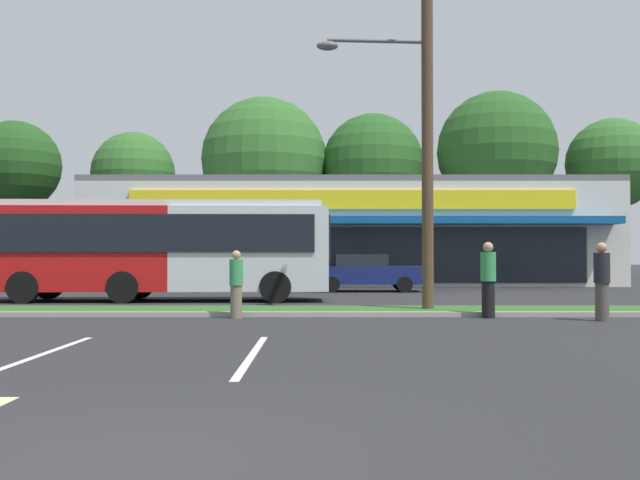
% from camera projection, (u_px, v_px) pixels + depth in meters
% --- Properties ---
extents(ground_plane, '(240.00, 240.00, 0.00)m').
position_uv_depth(ground_plane, '(120.00, 464.00, 5.28)').
color(ground_plane, '#262628').
extents(grass_median, '(56.00, 2.20, 0.12)m').
position_uv_depth(grass_median, '(263.00, 311.00, 19.28)').
color(grass_median, '#2D5B23').
rests_on(grass_median, ground_plane).
extents(curb_lip, '(56.00, 0.24, 0.12)m').
position_uv_depth(curb_lip, '(259.00, 314.00, 18.06)').
color(curb_lip, '#99968C').
rests_on(curb_lip, ground_plane).
extents(parking_stripe_1, '(0.12, 4.80, 0.01)m').
position_uv_depth(parking_stripe_1, '(36.00, 355.00, 11.02)').
color(parking_stripe_1, silver).
rests_on(parking_stripe_1, ground_plane).
extents(parking_stripe_2, '(0.12, 4.80, 0.01)m').
position_uv_depth(parking_stripe_2, '(250.00, 354.00, 11.12)').
color(parking_stripe_2, silver).
rests_on(parking_stripe_2, ground_plane).
extents(storefront_building, '(26.49, 12.88, 5.36)m').
position_uv_depth(storefront_building, '(345.00, 234.00, 41.11)').
color(storefront_building, beige).
rests_on(storefront_building, ground_plane).
extents(tree_far_left, '(6.13, 6.13, 10.71)m').
position_uv_depth(tree_far_left, '(12.00, 166.00, 50.84)').
color(tree_far_left, '#473323').
rests_on(tree_far_left, ground_plane).
extents(tree_left, '(5.62, 5.62, 9.84)m').
position_uv_depth(tree_left, '(130.00, 174.00, 50.32)').
color(tree_left, '#473323').
rests_on(tree_left, ground_plane).
extents(tree_mid_left, '(8.37, 8.37, 12.05)m').
position_uv_depth(tree_mid_left, '(261.00, 160.00, 49.70)').
color(tree_mid_left, '#473323').
rests_on(tree_mid_left, ground_plane).
extents(tree_mid, '(6.76, 6.76, 10.95)m').
position_uv_depth(tree_mid, '(370.00, 165.00, 49.68)').
color(tree_mid, '#473323').
rests_on(tree_mid, ground_plane).
extents(tree_mid_right, '(7.71, 7.71, 12.10)m').
position_uv_depth(tree_mid_right, '(494.00, 152.00, 48.20)').
color(tree_mid_right, '#473323').
rests_on(tree_mid_right, ground_plane).
extents(tree_right, '(5.93, 5.93, 10.45)m').
position_uv_depth(tree_right, '(609.00, 164.00, 48.70)').
color(tree_right, '#473323').
rests_on(tree_right, ground_plane).
extents(utility_pole, '(3.03, 2.40, 9.76)m').
position_uv_depth(utility_pole, '(419.00, 111.00, 19.31)').
color(utility_pole, '#4C3826').
rests_on(utility_pole, ground_plane).
extents(city_bus, '(11.28, 2.93, 3.25)m').
position_uv_depth(city_bus, '(155.00, 247.00, 24.39)').
color(city_bus, '#B71414').
rests_on(city_bus, ground_plane).
extents(car_2, '(4.73, 1.95, 1.55)m').
position_uv_depth(car_2, '(363.00, 272.00, 30.89)').
color(car_2, navy).
rests_on(car_2, ground_plane).
extents(pedestrian_near_bench, '(0.36, 0.36, 1.78)m').
position_uv_depth(pedestrian_near_bench, '(599.00, 281.00, 16.93)').
color(pedestrian_near_bench, '#47423D').
rests_on(pedestrian_near_bench, ground_plane).
extents(pedestrian_by_pole, '(0.36, 0.36, 1.81)m').
position_uv_depth(pedestrian_by_pole, '(485.00, 280.00, 17.75)').
color(pedestrian_by_pole, black).
rests_on(pedestrian_by_pole, ground_plane).
extents(pedestrian_mid, '(0.32, 0.32, 1.61)m').
position_uv_depth(pedestrian_mid, '(233.00, 284.00, 17.66)').
color(pedestrian_mid, '#726651').
rests_on(pedestrian_mid, ground_plane).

